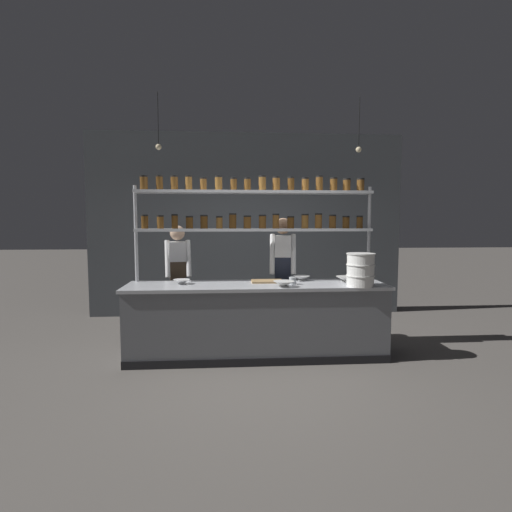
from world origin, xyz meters
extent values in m
plane|color=#5B5651|center=(0.00, 0.00, 0.00)|extent=(40.00, 40.00, 0.00)
cube|color=#4C5156|center=(0.00, 2.33, 1.63)|extent=(5.63, 0.12, 3.27)
cube|color=slate|center=(0.00, 0.00, 0.44)|extent=(3.17, 0.72, 0.88)
cube|color=#B7BABF|center=(0.00, 0.00, 0.90)|extent=(3.23, 0.76, 0.04)
cube|color=black|center=(0.00, -0.36, 0.05)|extent=(3.17, 0.03, 0.10)
cylinder|color=#B7BABF|center=(-1.54, 0.33, 1.08)|extent=(0.04, 0.04, 2.16)
cylinder|color=#B7BABF|center=(1.54, 0.33, 1.08)|extent=(0.04, 0.04, 2.16)
cube|color=#B7BABF|center=(0.00, 0.33, 1.59)|extent=(3.07, 0.28, 0.04)
cylinder|color=#513314|center=(-1.42, 0.33, 1.68)|extent=(0.09, 0.09, 0.16)
cylinder|color=black|center=(-1.42, 0.33, 1.77)|extent=(0.09, 0.09, 0.02)
cylinder|color=brown|center=(-1.22, 0.33, 1.68)|extent=(0.09, 0.09, 0.15)
cylinder|color=black|center=(-1.22, 0.33, 1.77)|extent=(0.09, 0.09, 0.02)
cylinder|color=#513314|center=(-1.04, 0.33, 1.69)|extent=(0.08, 0.08, 0.17)
cylinder|color=black|center=(-1.04, 0.33, 1.78)|extent=(0.08, 0.08, 0.02)
cylinder|color=#513314|center=(-0.85, 0.33, 1.68)|extent=(0.09, 0.09, 0.14)
cylinder|color=black|center=(-0.85, 0.33, 1.76)|extent=(0.09, 0.09, 0.02)
cylinder|color=#513314|center=(-0.66, 0.33, 1.68)|extent=(0.10, 0.10, 0.16)
cylinder|color=black|center=(-0.66, 0.33, 1.77)|extent=(0.10, 0.10, 0.02)
cylinder|color=brown|center=(-0.46, 0.33, 1.68)|extent=(0.08, 0.08, 0.14)
cylinder|color=black|center=(-0.46, 0.33, 1.76)|extent=(0.08, 0.08, 0.02)
cylinder|color=#513314|center=(-0.29, 0.33, 1.69)|extent=(0.09, 0.09, 0.18)
cylinder|color=black|center=(-0.29, 0.33, 1.79)|extent=(0.10, 0.10, 0.02)
cylinder|color=brown|center=(-0.10, 0.33, 1.68)|extent=(0.10, 0.10, 0.15)
cylinder|color=black|center=(-0.10, 0.33, 1.76)|extent=(0.10, 0.10, 0.02)
cylinder|color=brown|center=(0.10, 0.33, 1.69)|extent=(0.09, 0.09, 0.16)
cylinder|color=black|center=(0.10, 0.33, 1.78)|extent=(0.10, 0.10, 0.02)
cylinder|color=brown|center=(0.28, 0.33, 1.69)|extent=(0.09, 0.09, 0.17)
cylinder|color=black|center=(0.28, 0.33, 1.79)|extent=(0.09, 0.09, 0.02)
cylinder|color=#513314|center=(0.47, 0.33, 1.68)|extent=(0.09, 0.09, 0.14)
cylinder|color=black|center=(0.47, 0.33, 1.76)|extent=(0.09, 0.09, 0.02)
cylinder|color=brown|center=(0.67, 0.33, 1.69)|extent=(0.09, 0.09, 0.17)
cylinder|color=black|center=(0.67, 0.33, 1.79)|extent=(0.09, 0.09, 0.02)
cylinder|color=brown|center=(0.85, 0.33, 1.69)|extent=(0.09, 0.09, 0.18)
cylinder|color=black|center=(0.85, 0.33, 1.79)|extent=(0.09, 0.09, 0.02)
cylinder|color=brown|center=(1.04, 0.33, 1.69)|extent=(0.09, 0.09, 0.16)
cylinder|color=black|center=(1.04, 0.33, 1.78)|extent=(0.09, 0.09, 0.02)
cylinder|color=#513314|center=(1.22, 0.33, 1.68)|extent=(0.09, 0.09, 0.15)
cylinder|color=black|center=(1.22, 0.33, 1.76)|extent=(0.09, 0.09, 0.02)
cylinder|color=#513314|center=(1.41, 0.33, 1.68)|extent=(0.08, 0.08, 0.15)
cylinder|color=black|center=(1.41, 0.33, 1.76)|extent=(0.09, 0.09, 0.02)
cube|color=#B7BABF|center=(0.00, 0.33, 2.08)|extent=(3.07, 0.28, 0.04)
cylinder|color=brown|center=(-1.42, 0.33, 2.18)|extent=(0.10, 0.10, 0.16)
cylinder|color=black|center=(-1.42, 0.33, 2.27)|extent=(0.10, 0.10, 0.02)
cylinder|color=#513314|center=(-1.22, 0.33, 2.18)|extent=(0.09, 0.09, 0.17)
cylinder|color=black|center=(-1.22, 0.33, 2.28)|extent=(0.09, 0.09, 0.02)
cylinder|color=brown|center=(-1.04, 0.33, 2.18)|extent=(0.09, 0.09, 0.17)
cylinder|color=black|center=(-1.04, 0.33, 2.27)|extent=(0.10, 0.10, 0.02)
cylinder|color=brown|center=(-0.85, 0.33, 2.18)|extent=(0.09, 0.09, 0.17)
cylinder|color=black|center=(-0.85, 0.33, 2.28)|extent=(0.09, 0.09, 0.02)
cylinder|color=brown|center=(-0.67, 0.33, 2.17)|extent=(0.09, 0.09, 0.15)
cylinder|color=black|center=(-0.67, 0.33, 2.25)|extent=(0.09, 0.09, 0.02)
cylinder|color=brown|center=(-0.47, 0.33, 2.18)|extent=(0.09, 0.09, 0.17)
cylinder|color=black|center=(-0.47, 0.33, 2.27)|extent=(0.10, 0.10, 0.02)
cylinder|color=brown|center=(-0.28, 0.33, 2.17)|extent=(0.08, 0.08, 0.15)
cylinder|color=black|center=(-0.28, 0.33, 2.25)|extent=(0.09, 0.09, 0.02)
cylinder|color=brown|center=(-0.10, 0.33, 2.17)|extent=(0.09, 0.09, 0.15)
cylinder|color=black|center=(-0.10, 0.33, 2.25)|extent=(0.09, 0.09, 0.02)
cylinder|color=brown|center=(0.10, 0.33, 2.18)|extent=(0.09, 0.09, 0.17)
cylinder|color=black|center=(0.10, 0.33, 2.28)|extent=(0.10, 0.10, 0.02)
cylinder|color=brown|center=(0.28, 0.33, 2.18)|extent=(0.10, 0.10, 0.16)
cylinder|color=black|center=(0.28, 0.33, 2.27)|extent=(0.10, 0.10, 0.02)
cylinder|color=#513314|center=(0.47, 0.33, 2.18)|extent=(0.09, 0.09, 0.16)
cylinder|color=black|center=(0.47, 0.33, 2.27)|extent=(0.09, 0.09, 0.02)
cylinder|color=brown|center=(0.66, 0.33, 2.17)|extent=(0.09, 0.09, 0.15)
cylinder|color=black|center=(0.66, 0.33, 2.26)|extent=(0.09, 0.09, 0.02)
cylinder|color=brown|center=(0.85, 0.33, 2.19)|extent=(0.09, 0.09, 0.18)
cylinder|color=black|center=(0.85, 0.33, 2.29)|extent=(0.09, 0.09, 0.02)
cylinder|color=brown|center=(1.04, 0.33, 2.18)|extent=(0.10, 0.10, 0.16)
cylinder|color=black|center=(1.04, 0.33, 2.27)|extent=(0.10, 0.10, 0.02)
cylinder|color=brown|center=(1.22, 0.33, 2.17)|extent=(0.10, 0.10, 0.15)
cylinder|color=black|center=(1.22, 0.33, 2.25)|extent=(0.10, 0.10, 0.02)
cylinder|color=brown|center=(1.41, 0.33, 2.17)|extent=(0.10, 0.10, 0.15)
cylinder|color=black|center=(1.41, 0.33, 2.26)|extent=(0.10, 0.10, 0.02)
cylinder|color=black|center=(-1.14, 0.77, 0.40)|extent=(0.11, 0.11, 0.79)
cylinder|color=black|center=(-0.99, 0.80, 0.40)|extent=(0.11, 0.11, 0.79)
cube|color=#473828|center=(-1.06, 0.79, 0.96)|extent=(0.25, 0.20, 0.34)
cube|color=white|center=(-1.06, 0.79, 1.27)|extent=(0.25, 0.21, 0.28)
sphere|color=tan|center=(-1.06, 0.79, 1.54)|extent=(0.21, 0.21, 0.21)
cylinder|color=white|center=(-1.20, 0.70, 1.18)|extent=(0.11, 0.25, 0.52)
cylinder|color=white|center=(-0.91, 0.75, 1.18)|extent=(0.11, 0.25, 0.52)
cylinder|color=black|center=(0.33, 0.57, 0.42)|extent=(0.11, 0.11, 0.84)
cylinder|color=black|center=(0.48, 0.55, 0.42)|extent=(0.11, 0.11, 0.84)
cube|color=#232838|center=(0.40, 0.56, 1.02)|extent=(0.24, 0.20, 0.36)
cube|color=white|center=(0.40, 0.56, 1.35)|extent=(0.24, 0.21, 0.30)
sphere|color=#A37A5B|center=(0.40, 0.56, 1.63)|extent=(0.22, 0.22, 0.22)
cylinder|color=white|center=(0.25, 0.52, 1.25)|extent=(0.10, 0.26, 0.55)
cylinder|color=white|center=(0.54, 0.48, 1.25)|extent=(0.10, 0.26, 0.55)
cylinder|color=white|center=(1.23, -0.25, 0.98)|extent=(0.32, 0.32, 0.12)
cylinder|color=silver|center=(1.23, -0.25, 1.05)|extent=(0.34, 0.34, 0.01)
cylinder|color=white|center=(1.23, -0.25, 1.11)|extent=(0.32, 0.32, 0.12)
cylinder|color=silver|center=(1.23, -0.25, 1.18)|extent=(0.34, 0.34, 0.01)
cylinder|color=white|center=(1.23, -0.25, 1.25)|extent=(0.32, 0.32, 0.12)
cylinder|color=silver|center=(1.23, -0.25, 1.31)|extent=(0.34, 0.34, 0.01)
cube|color=#A88456|center=(0.14, 0.15, 0.93)|extent=(0.40, 0.26, 0.02)
cylinder|color=silver|center=(0.31, -0.24, 0.93)|extent=(0.11, 0.11, 0.01)
cone|color=silver|center=(0.31, -0.24, 0.96)|extent=(0.25, 0.25, 0.07)
cylinder|color=silver|center=(1.16, 0.11, 0.93)|extent=(0.11, 0.11, 0.01)
cone|color=silver|center=(1.16, 0.11, 0.95)|extent=(0.25, 0.25, 0.07)
cylinder|color=white|center=(-0.93, 0.07, 0.93)|extent=(0.09, 0.09, 0.01)
cone|color=white|center=(-0.93, 0.07, 0.95)|extent=(0.21, 0.21, 0.06)
cylinder|color=white|center=(0.62, 0.27, 0.93)|extent=(0.10, 0.10, 0.01)
cone|color=white|center=(0.62, 0.27, 0.95)|extent=(0.22, 0.22, 0.06)
cylinder|color=#B2B7BC|center=(0.44, -0.06, 0.97)|extent=(0.09, 0.09, 0.09)
cylinder|color=black|center=(-1.17, 0.00, 2.90)|extent=(0.01, 0.01, 0.64)
sphere|color=#F9E5B2|center=(-1.17, 0.00, 2.58)|extent=(0.07, 0.07, 0.07)
cylinder|color=black|center=(1.26, 0.00, 2.90)|extent=(0.01, 0.01, 0.64)
sphere|color=#F9E5B2|center=(1.26, 0.00, 2.58)|extent=(0.07, 0.07, 0.07)
camera|label=1|loc=(-0.37, -4.91, 1.70)|focal=28.00mm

